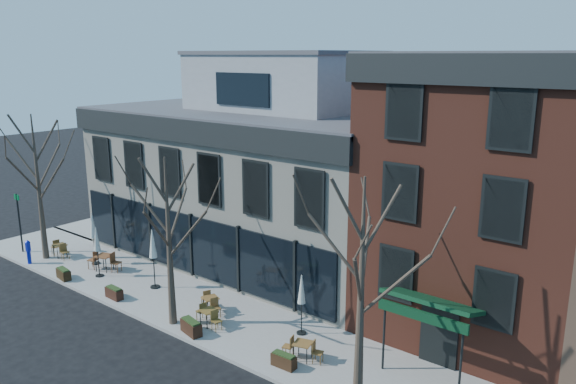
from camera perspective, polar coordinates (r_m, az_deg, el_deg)
The scene contains 23 objects.
ground at distance 29.01m, azimuth -9.48°, elevation -8.82°, with size 120.00×120.00×0.00m, color black.
sidewalk_front at distance 25.46m, azimuth -8.13°, elevation -11.92°, with size 33.50×4.70×0.15m, color gray.
sidewalk_side at distance 40.85m, azimuth -13.86°, elevation -2.23°, with size 4.50×12.00×0.15m, color gray.
corner_building at distance 31.01m, azimuth -2.78°, elevation 1.98°, with size 18.39×10.39×11.10m.
red_brick_building at distance 24.39m, azimuth 20.51°, elevation 0.05°, with size 8.20×11.78×11.18m.
tree_corner at distance 32.82m, azimuth -24.02°, elevation 0.60°, with size 3.93×3.98×7.92m.
tree_mid at distance 23.17m, azimuth -12.00°, elevation -4.80°, with size 3.50×3.55×7.04m.
tree_right at distance 17.49m, azimuth 7.45°, elevation -10.06°, with size 3.72×3.77×7.48m.
sign_pole at distance 34.96m, azimuth -25.64°, elevation -2.50°, with size 0.50×0.10×3.40m.
call_box at distance 33.17m, azimuth -24.87°, elevation -5.46°, with size 0.26×0.26×1.33m.
cafe_set_0 at distance 33.66m, azimuth -22.16°, elevation -5.39°, with size 1.66×0.72×0.86m.
cafe_set_1 at distance 30.79m, azimuth -18.15°, elevation -6.66°, with size 1.94×1.11×1.00m.
cafe_set_3 at distance 25.07m, azimuth -7.86°, elevation -11.08°, with size 1.59×0.93×0.82m.
cafe_set_4 at distance 23.95m, azimuth -8.06°, elevation -12.32°, with size 1.61×0.73×0.82m.
cafe_set_5 at distance 21.33m, azimuth 1.50°, elevation -15.65°, with size 1.62×0.82×0.83m.
umbrella_0 at distance 31.42m, azimuth -19.21°, elevation -3.51°, with size 0.45×0.45×2.81m.
umbrella_1 at distance 29.66m, azimuth -18.86°, elevation -4.82°, with size 0.41×0.41×2.58m.
umbrella_2 at distance 27.42m, azimuth -13.58°, elevation -5.45°, with size 0.47×0.47×2.91m.
umbrella_4 at distance 22.50m, azimuth 1.39°, elevation -10.18°, with size 0.40×0.40×2.51m.
planter_0 at distance 30.43m, azimuth -21.84°, elevation -7.72°, with size 1.02×0.53×0.54m.
planter_1 at distance 27.38m, azimuth -17.25°, elevation -9.75°, with size 0.97×0.42×0.53m.
planter_2 at distance 23.45m, azimuth -9.81°, elevation -13.35°, with size 1.13×0.64×0.59m.
planter_3 at distance 20.98m, azimuth -0.43°, elevation -16.72°, with size 0.95×0.41×0.52m.
Camera 1 is at (20.16, -17.69, 11.06)m, focal length 35.00 mm.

